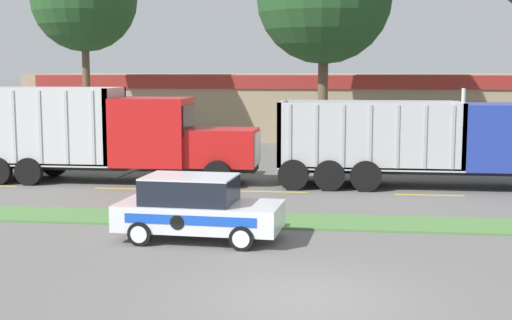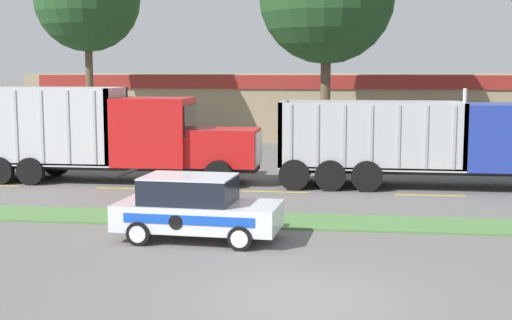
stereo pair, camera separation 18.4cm
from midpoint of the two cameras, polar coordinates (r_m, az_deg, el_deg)
The scene contains 9 objects.
ground_plane at distance 13.76m, azimuth 4.04°, elevation -11.00°, with size 600.00×600.00×0.00m, color slate.
grass_verge at distance 20.29m, azimuth 5.23°, elevation -4.96°, with size 120.00×2.02×0.06m, color #517F42.
centre_line_3 at distance 26.42m, azimuth -10.04°, elevation -2.25°, with size 2.40×0.14×0.01m, color yellow.
centre_line_4 at distance 25.33m, azimuth 1.70°, elevation -2.55°, with size 2.40×0.14×0.01m, color yellow.
centre_line_5 at distance 25.36m, azimuth 13.95°, elevation -2.75°, with size 2.40×0.14×0.01m, color yellow.
dump_truck_lead at distance 27.75m, azimuth -9.81°, elevation 1.68°, with size 11.56×2.69×3.63m.
dump_truck_mid at distance 27.08m, azimuth 17.49°, elevation 1.15°, with size 12.25×2.80×3.66m.
rally_car at distance 18.17m, azimuth -4.59°, elevation -3.80°, with size 4.24×2.17×1.67m.
store_building_backdrop at distance 47.86m, azimuth 7.68°, elevation 4.42°, with size 39.86×12.10×4.05m.
Camera 2 is at (0.87, -13.04, 4.29)m, focal length 50.00 mm.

